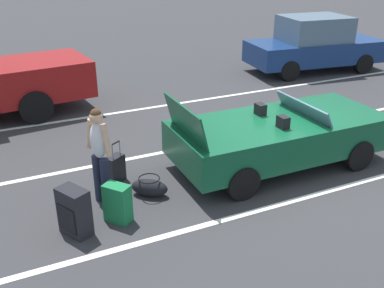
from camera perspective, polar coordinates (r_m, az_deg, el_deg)
name	(u,v)px	position (r m, az deg, el deg)	size (l,w,h in m)	color
ground_plane	(276,164)	(8.83, 10.83, -2.54)	(80.00, 80.00, 0.00)	#333335
lot_line_near	(319,194)	(7.98, 16.06, -6.22)	(18.00, 0.12, 0.01)	silver
lot_line_mid	(239,138)	(9.90, 6.06, 0.84)	(18.00, 0.12, 0.01)	silver
lot_line_far	(188,102)	(12.13, -0.49, 5.46)	(18.00, 0.12, 0.01)	silver
convertible_car	(287,135)	(8.69, 12.20, 1.20)	(4.15, 1.86, 1.53)	#0F4C2D
suitcase_large_black	(74,212)	(6.74, -15.01, -8.49)	(0.47, 0.55, 0.74)	black
suitcase_medium_bright	(118,203)	(6.93, -9.59, -7.56)	(0.43, 0.46, 0.62)	#19723F
suitcase_small_carryon	(115,169)	(8.06, -9.89, -3.15)	(0.39, 0.35, 0.79)	black
duffel_bag	(149,187)	(7.58, -5.53, -5.60)	(0.69, 0.63, 0.34)	black
traveler_person	(99,151)	(7.17, -11.92, -0.95)	(0.33, 0.59, 1.65)	#1E2338
parked_sedan_far	(314,45)	(15.63, 15.55, 12.29)	(4.67, 2.29, 1.82)	navy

